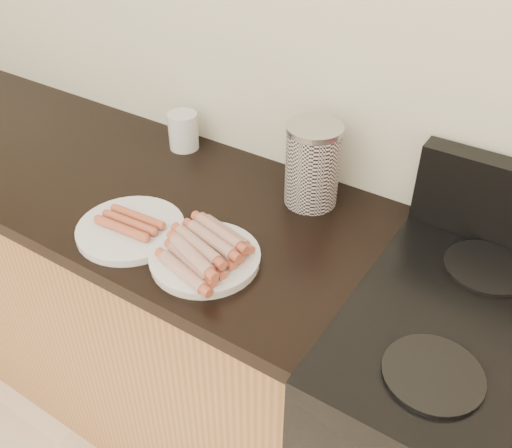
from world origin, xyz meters
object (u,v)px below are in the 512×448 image
Objects in this scene: main_plate at (205,259)px; side_plate at (131,229)px; canister at (312,165)px; mug at (183,131)px.

side_plate is at bearing -177.06° from main_plate.
side_plate is 1.20× the size of canister.
canister is (0.29, 0.35, 0.10)m from side_plate.
mug reaches higher than main_plate.
main_plate is 0.53m from mug.
main_plate is 1.14× the size of canister.
canister is at bearing 50.11° from side_plate.
canister is at bearing 76.85° from main_plate.
side_plate is (-0.21, -0.01, 0.00)m from main_plate.
canister reaches higher than main_plate.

